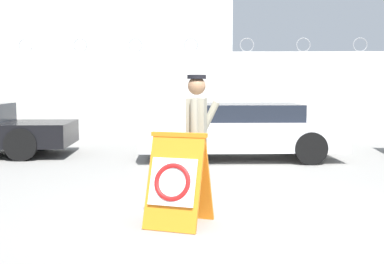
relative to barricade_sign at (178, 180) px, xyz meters
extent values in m
plane|color=gray|center=(0.63, 0.71, -0.54)|extent=(90.00, 90.00, 0.00)
cube|color=silver|center=(0.63, 11.86, 0.80)|extent=(36.00, 0.30, 2.68)
torus|color=gray|center=(-5.86, 11.86, 2.36)|extent=(0.47, 0.03, 0.47)
torus|color=gray|center=(-4.00, 11.86, 2.36)|extent=(0.47, 0.03, 0.47)
torus|color=gray|center=(-2.15, 11.86, 2.36)|extent=(0.47, 0.03, 0.47)
torus|color=gray|center=(-0.30, 11.86, 2.36)|extent=(0.47, 0.03, 0.47)
torus|color=gray|center=(1.56, 11.86, 2.36)|extent=(0.47, 0.03, 0.47)
torus|color=gray|center=(3.41, 11.86, 2.36)|extent=(0.47, 0.03, 0.47)
torus|color=gray|center=(5.26, 11.86, 2.36)|extent=(0.47, 0.03, 0.47)
cube|color=silver|center=(-3.20, 15.79, 1.96)|extent=(8.65, 5.62, 4.99)
cube|color=orange|center=(-0.04, -0.11, -0.02)|extent=(0.72, 0.54, 1.04)
cube|color=orange|center=(0.07, 0.21, -0.02)|extent=(0.72, 0.54, 1.04)
cube|color=orange|center=(0.01, 0.05, 0.51)|extent=(0.66, 0.26, 0.05)
cube|color=white|center=(-0.05, -0.15, 0.00)|extent=(0.57, 0.34, 0.52)
torus|color=red|center=(-0.05, -0.16, 0.00)|extent=(0.47, 0.31, 0.43)
cylinder|color=black|center=(0.19, 0.51, -0.13)|extent=(0.15, 0.15, 0.82)
cylinder|color=black|center=(0.21, 0.69, -0.13)|extent=(0.15, 0.15, 0.82)
cube|color=gray|center=(0.20, 0.60, 0.60)|extent=(0.26, 0.44, 0.63)
sphere|color=#936B4C|center=(0.20, 0.60, 1.07)|extent=(0.22, 0.22, 0.22)
cylinder|color=gray|center=(0.18, 0.34, 0.61)|extent=(0.09, 0.09, 0.60)
cylinder|color=gray|center=(0.32, 0.85, 0.59)|extent=(0.34, 0.12, 0.58)
cylinder|color=black|center=(0.20, 0.60, 1.18)|extent=(0.23, 0.23, 0.05)
cylinder|color=black|center=(-3.77, 6.81, -0.19)|extent=(0.71, 0.25, 0.69)
cylinder|color=black|center=(-3.63, 5.02, -0.19)|extent=(0.71, 0.25, 0.69)
cylinder|color=black|center=(-0.24, 4.52, -0.20)|extent=(0.68, 0.25, 0.66)
cylinder|color=black|center=(-0.36, 6.23, -0.20)|extent=(0.68, 0.25, 0.66)
cylinder|color=black|center=(2.39, 4.71, -0.20)|extent=(0.68, 0.25, 0.66)
cylinder|color=black|center=(2.26, 6.42, -0.20)|extent=(0.68, 0.25, 0.66)
cube|color=silver|center=(1.01, 5.47, 0.00)|extent=(4.37, 2.12, 0.61)
cube|color=black|center=(1.22, 5.48, 0.49)|extent=(2.15, 1.78, 0.35)
camera|label=1|loc=(0.38, -6.03, 1.10)|focal=50.00mm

